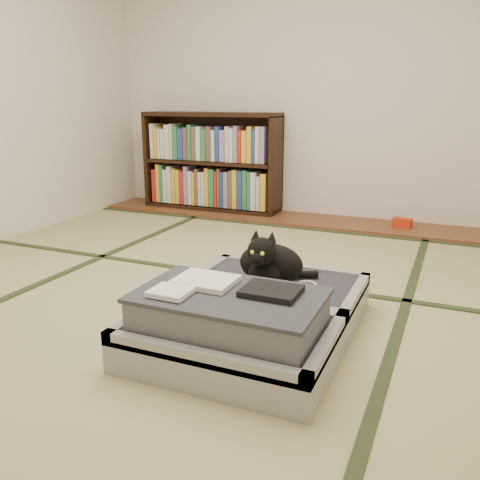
% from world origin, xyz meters
% --- Properties ---
extents(floor, '(4.50, 4.50, 0.00)m').
position_xyz_m(floor, '(0.00, 0.00, 0.00)').
color(floor, tan).
rests_on(floor, ground).
extents(wood_strip, '(4.00, 0.50, 0.02)m').
position_xyz_m(wood_strip, '(0.00, 2.00, 0.01)').
color(wood_strip, brown).
rests_on(wood_strip, ground).
extents(red_item, '(0.16, 0.11, 0.07)m').
position_xyz_m(red_item, '(0.79, 2.03, 0.06)').
color(red_item, red).
rests_on(red_item, wood_strip).
extents(room_shell, '(4.50, 4.50, 4.50)m').
position_xyz_m(room_shell, '(0.00, 0.00, 1.46)').
color(room_shell, white).
rests_on(room_shell, ground).
extents(tatami_borders, '(4.00, 4.50, 0.01)m').
position_xyz_m(tatami_borders, '(0.00, 0.49, 0.00)').
color(tatami_borders, '#2D381E').
rests_on(tatami_borders, ground).
extents(bookcase, '(1.34, 0.31, 0.92)m').
position_xyz_m(bookcase, '(-0.99, 2.07, 0.45)').
color(bookcase, black).
rests_on(bookcase, wood_strip).
extents(suitcase, '(0.84, 1.11, 0.33)m').
position_xyz_m(suitcase, '(0.40, -0.34, 0.12)').
color(suitcase, '#9F9FA3').
rests_on(suitcase, floor).
extents(cat, '(0.37, 0.37, 0.30)m').
position_xyz_m(cat, '(0.38, -0.05, 0.27)').
color(cat, black).
rests_on(cat, suitcase).
extents(cable_coil, '(0.12, 0.12, 0.03)m').
position_xyz_m(cable_coil, '(0.56, -0.03, 0.17)').
color(cable_coil, white).
rests_on(cable_coil, suitcase).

